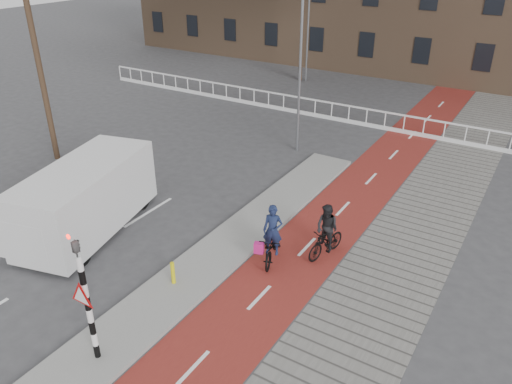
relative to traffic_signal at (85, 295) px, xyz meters
The scene contains 14 objects.
ground 2.90m from the traffic_signal, 73.47° to the left, with size 120.00×120.00×0.00m, color #38383A.
bike_lane 12.36m from the traffic_signal, 80.09° to the left, with size 2.50×60.00×0.01m, color maroon.
sidewalk 13.13m from the traffic_signal, 67.82° to the left, with size 3.00×60.00×0.01m, color slate.
curb_island 6.32m from the traffic_signal, 90.95° to the left, with size 1.80×16.00×0.12m, color gray.
traffic_signal is the anchor object (origin of this frame).
bollard 3.52m from the traffic_signal, 95.15° to the left, with size 0.12×0.12×0.70m, color #D2C60B.
cyclist_near 6.15m from the traffic_signal, 75.69° to the left, with size 1.19×1.93×1.90m.
cyclist_far 7.55m from the traffic_signal, 67.96° to the left, with size 0.87×1.70×1.79m.
van 6.33m from the traffic_signal, 139.38° to the left, with size 3.46×5.88×2.37m.
railing 19.60m from the traffic_signal, 103.02° to the left, with size 28.00×0.10×0.99m.
tree_left 13.53m from the traffic_signal, 145.13° to the left, with size 0.24×0.24×9.48m, color #2E2014.
tree_mid 26.79m from the traffic_signal, 106.73° to the left, with size 0.25×0.25×8.26m, color #2E2014.
streetlight_near 14.47m from the traffic_signal, 98.01° to the left, with size 0.12×0.12×8.33m, color slate.
streetlight_left 26.72m from the traffic_signal, 105.85° to the left, with size 0.12×0.12×7.42m, color slate.
Camera 1 is at (7.25, -7.49, 9.13)m, focal length 35.00 mm.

